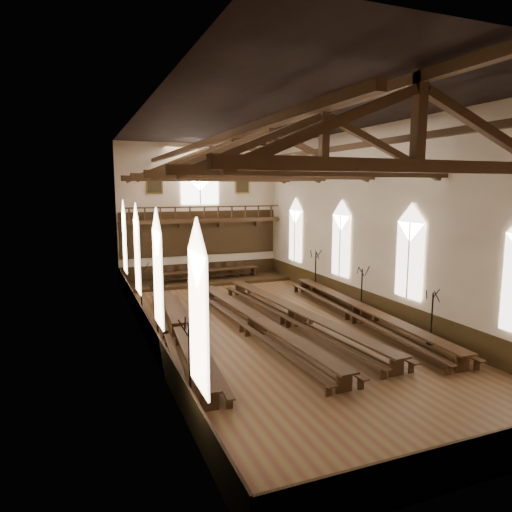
{
  "coord_description": "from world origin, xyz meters",
  "views": [
    {
      "loc": [
        -8.73,
        -20.08,
        6.83
      ],
      "look_at": [
        -0.11,
        1.5,
        3.33
      ],
      "focal_mm": 32.0,
      "sensor_mm": 36.0,
      "label": 1
    }
  ],
  "objects_px": {
    "high_table": "(210,271)",
    "candelabrum_right_far": "(315,281)",
    "candelabrum_left_near": "(190,376)",
    "refectory_row_c": "(297,313)",
    "candelabrum_left_mid": "(158,325)",
    "candelabrum_left_far": "(141,298)",
    "candelabrum_right_mid": "(361,299)",
    "dais": "(210,281)",
    "refectory_row_d": "(362,310)",
    "refectory_row_b": "(257,321)",
    "refectory_row_a": "(181,329)",
    "candelabrum_right_near": "(431,328)"
  },
  "relations": [
    {
      "from": "candelabrum_right_mid",
      "to": "candelabrum_left_near",
      "type": "bearing_deg",
      "value": -149.1
    },
    {
      "from": "dais",
      "to": "high_table",
      "type": "xyz_separation_m",
      "value": [
        -0.0,
        -0.0,
        0.7
      ]
    },
    {
      "from": "refectory_row_a",
      "to": "refectory_row_b",
      "type": "distance_m",
      "value": 3.61
    },
    {
      "from": "refectory_row_c",
      "to": "candelabrum_left_mid",
      "type": "xyz_separation_m",
      "value": [
        -6.96,
        -0.17,
        0.22
      ]
    },
    {
      "from": "refectory_row_c",
      "to": "refectory_row_d",
      "type": "height_order",
      "value": "refectory_row_c"
    },
    {
      "from": "high_table",
      "to": "candelabrum_left_far",
      "type": "height_order",
      "value": "candelabrum_left_far"
    },
    {
      "from": "candelabrum_left_mid",
      "to": "candelabrum_right_mid",
      "type": "relative_size",
      "value": 1.01
    },
    {
      "from": "high_table",
      "to": "candelabrum_right_mid",
      "type": "bearing_deg",
      "value": -64.46
    },
    {
      "from": "refectory_row_b",
      "to": "candelabrum_left_near",
      "type": "xyz_separation_m",
      "value": [
        -4.6,
        -5.72,
        0.27
      ]
    },
    {
      "from": "refectory_row_c",
      "to": "candelabrum_right_far",
      "type": "height_order",
      "value": "candelabrum_right_far"
    },
    {
      "from": "candelabrum_left_far",
      "to": "candelabrum_right_mid",
      "type": "height_order",
      "value": "candelabrum_left_far"
    },
    {
      "from": "refectory_row_a",
      "to": "candelabrum_right_far",
      "type": "relative_size",
      "value": 5.01
    },
    {
      "from": "high_table",
      "to": "candelabrum_left_near",
      "type": "height_order",
      "value": "candelabrum_left_near"
    },
    {
      "from": "candelabrum_left_mid",
      "to": "candelabrum_right_far",
      "type": "relative_size",
      "value": 0.92
    },
    {
      "from": "refectory_row_a",
      "to": "candelabrum_left_mid",
      "type": "xyz_separation_m",
      "value": [
        -1.0,
        0.12,
        0.26
      ]
    },
    {
      "from": "candelabrum_right_mid",
      "to": "candelabrum_right_near",
      "type": "bearing_deg",
      "value": -90.0
    },
    {
      "from": "dais",
      "to": "candelabrum_left_mid",
      "type": "xyz_separation_m",
      "value": [
        -5.76,
        -11.77,
        0.7
      ]
    },
    {
      "from": "candelabrum_right_mid",
      "to": "refectory_row_b",
      "type": "bearing_deg",
      "value": -171.92
    },
    {
      "from": "candelabrum_left_mid",
      "to": "candelabrum_right_near",
      "type": "xyz_separation_m",
      "value": [
        11.1,
        -4.67,
        -0.06
      ]
    },
    {
      "from": "candelabrum_left_near",
      "to": "candelabrum_left_mid",
      "type": "xyz_separation_m",
      "value": [
        -0.0,
        6.06,
        -0.04
      ]
    },
    {
      "from": "refectory_row_c",
      "to": "candelabrum_left_near",
      "type": "bearing_deg",
      "value": -138.21
    },
    {
      "from": "candelabrum_left_far",
      "to": "candelabrum_right_far",
      "type": "height_order",
      "value": "candelabrum_right_far"
    },
    {
      "from": "refectory_row_a",
      "to": "candelabrum_right_near",
      "type": "relative_size",
      "value": 5.88
    },
    {
      "from": "high_table",
      "to": "candelabrum_left_mid",
      "type": "relative_size",
      "value": 2.87
    },
    {
      "from": "refectory_row_d",
      "to": "candelabrum_left_far",
      "type": "distance_m",
      "value": 11.84
    },
    {
      "from": "refectory_row_a",
      "to": "refectory_row_b",
      "type": "xyz_separation_m",
      "value": [
        3.6,
        -0.22,
        0.04
      ]
    },
    {
      "from": "candelabrum_right_far",
      "to": "dais",
      "type": "bearing_deg",
      "value": 131.33
    },
    {
      "from": "high_table",
      "to": "candelabrum_right_far",
      "type": "height_order",
      "value": "candelabrum_right_far"
    },
    {
      "from": "candelabrum_left_far",
      "to": "candelabrum_right_far",
      "type": "relative_size",
      "value": 0.98
    },
    {
      "from": "high_table",
      "to": "candelabrum_left_near",
      "type": "xyz_separation_m",
      "value": [
        -5.76,
        -17.82,
        0.04
      ]
    },
    {
      "from": "candelabrum_left_far",
      "to": "candelabrum_right_far",
      "type": "distance_m",
      "value": 11.11
    },
    {
      "from": "refectory_row_b",
      "to": "dais",
      "type": "relative_size",
      "value": 1.3
    },
    {
      "from": "candelabrum_left_near",
      "to": "candelabrum_left_far",
      "type": "bearing_deg",
      "value": 90.0
    },
    {
      "from": "dais",
      "to": "refectory_row_a",
      "type": "bearing_deg",
      "value": -111.82
    },
    {
      "from": "candelabrum_right_mid",
      "to": "candelabrum_right_far",
      "type": "relative_size",
      "value": 0.91
    },
    {
      "from": "refectory_row_b",
      "to": "candelabrum_left_far",
      "type": "xyz_separation_m",
      "value": [
        -4.6,
        5.47,
        0.28
      ]
    },
    {
      "from": "high_table",
      "to": "candelabrum_right_far",
      "type": "xyz_separation_m",
      "value": [
        5.34,
        -6.07,
        0.07
      ]
    },
    {
      "from": "high_table",
      "to": "refectory_row_b",
      "type": "bearing_deg",
      "value": -95.45
    },
    {
      "from": "refectory_row_a",
      "to": "candelabrum_right_near",
      "type": "distance_m",
      "value": 11.08
    },
    {
      "from": "dais",
      "to": "candelabrum_right_near",
      "type": "xyz_separation_m",
      "value": [
        5.34,
        -16.44,
        0.64
      ]
    },
    {
      "from": "dais",
      "to": "candelabrum_left_near",
      "type": "bearing_deg",
      "value": -107.91
    },
    {
      "from": "candelabrum_left_far",
      "to": "dais",
      "type": "bearing_deg",
      "value": 49.04
    },
    {
      "from": "refectory_row_d",
      "to": "candelabrum_right_mid",
      "type": "bearing_deg",
      "value": 57.94
    },
    {
      "from": "candelabrum_left_far",
      "to": "candelabrum_right_far",
      "type": "bearing_deg",
      "value": 2.9
    },
    {
      "from": "candelabrum_right_near",
      "to": "candelabrum_right_far",
      "type": "height_order",
      "value": "candelabrum_right_far"
    },
    {
      "from": "candelabrum_left_far",
      "to": "refectory_row_d",
      "type": "bearing_deg",
      "value": -28.53
    },
    {
      "from": "refectory_row_a",
      "to": "refectory_row_c",
      "type": "distance_m",
      "value": 5.97
    },
    {
      "from": "dais",
      "to": "high_table",
      "type": "bearing_deg",
      "value": -104.04
    },
    {
      "from": "high_table",
      "to": "candelabrum_left_far",
      "type": "bearing_deg",
      "value": -130.96
    },
    {
      "from": "candelabrum_left_far",
      "to": "candelabrum_left_near",
      "type": "bearing_deg",
      "value": -90.0
    }
  ]
}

